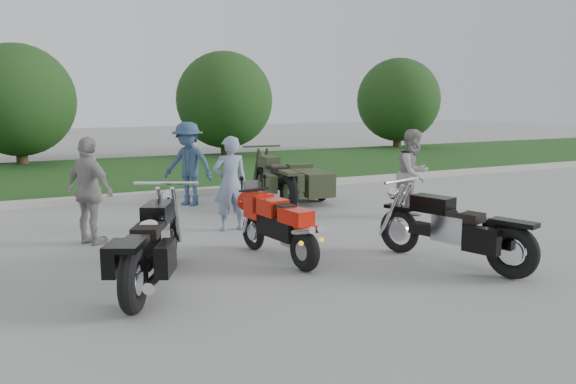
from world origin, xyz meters
name	(u,v)px	position (x,y,z in m)	size (l,w,h in m)	color
ground	(282,265)	(0.00, 0.00, 0.00)	(80.00, 80.00, 0.00)	#9B9B96
curb	(171,194)	(0.00, 6.00, 0.07)	(60.00, 0.30, 0.15)	#B2B0A7
grass_strip	(136,173)	(0.00, 10.15, 0.07)	(60.00, 8.00, 0.14)	#25521C
tree_mid_left	(18,100)	(-3.00, 13.50, 2.19)	(3.60, 3.60, 4.00)	#3F2B1C
tree_mid_right	(225,100)	(4.00, 13.50, 2.19)	(3.60, 3.60, 4.00)	#3F2B1C
tree_far_right	(398,100)	(12.00, 13.50, 2.19)	(3.60, 3.60, 4.00)	#3F2B1C
sportbike_red	(279,224)	(0.06, 0.22, 0.52)	(0.50, 1.85, 0.88)	black
cruiser_left	(151,249)	(-1.79, -0.20, 0.49)	(1.22, 2.30, 0.96)	black
cruiser_right	(458,232)	(2.12, -1.08, 0.47)	(0.94, 2.30, 0.91)	black
cruiser_sidecar	(296,182)	(2.26, 4.07, 0.46)	(1.39, 2.58, 0.99)	black
person_stripe	(230,184)	(0.09, 2.24, 0.81)	(0.59, 0.39, 1.62)	#7A89A6
person_grey	(413,174)	(3.58, 1.74, 0.84)	(0.82, 0.64, 1.68)	gray
person_denim	(188,164)	(0.09, 4.82, 0.88)	(1.14, 0.66, 1.77)	#2E4762
person_back	(90,191)	(-2.18, 2.31, 0.84)	(0.98, 0.41, 1.67)	gray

